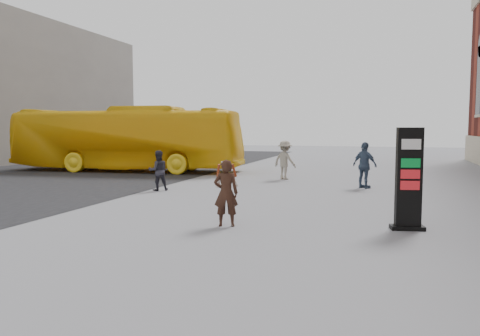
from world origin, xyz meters
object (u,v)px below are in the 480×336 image
(bus, at_px, (127,139))
(pedestrian_c, at_px, (365,165))
(pedestrian_b, at_px, (285,160))
(info_pylon, at_px, (409,179))
(pedestrian_a, at_px, (158,171))
(woman, at_px, (226,192))

(bus, bearing_deg, pedestrian_c, -111.78)
(pedestrian_b, bearing_deg, info_pylon, 142.53)
(pedestrian_c, bearing_deg, pedestrian_b, 3.61)
(info_pylon, bearing_deg, pedestrian_a, 142.02)
(info_pylon, xyz_separation_m, pedestrian_a, (-8.76, 4.45, -0.44))
(pedestrian_a, relative_size, pedestrian_c, 0.84)
(info_pylon, xyz_separation_m, pedestrian_b, (-4.91, 9.55, -0.31))
(bus, height_order, pedestrian_c, bus)
(bus, xyz_separation_m, pedestrian_b, (9.13, -1.59, -0.86))
(info_pylon, bearing_deg, pedestrian_c, 88.71)
(woman, bearing_deg, bus, -67.86)
(bus, height_order, pedestrian_b, bus)
(woman, relative_size, pedestrian_a, 1.07)
(pedestrian_a, height_order, pedestrian_c, pedestrian_c)
(woman, height_order, pedestrian_a, woman)
(info_pylon, distance_m, pedestrian_c, 7.53)
(pedestrian_c, bearing_deg, bus, 17.68)
(woman, relative_size, pedestrian_c, 0.89)
(woman, distance_m, pedestrian_b, 10.46)
(pedestrian_a, bearing_deg, pedestrian_c, 164.36)
(woman, distance_m, bus, 15.56)
(bus, distance_m, pedestrian_c, 13.32)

